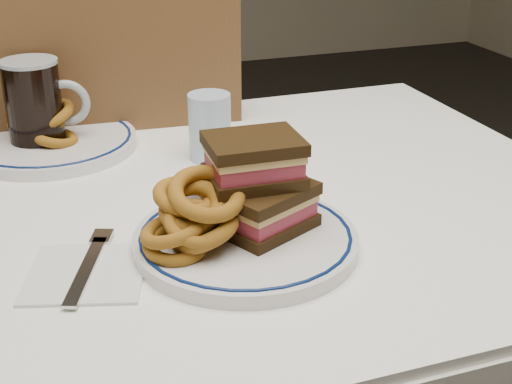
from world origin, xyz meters
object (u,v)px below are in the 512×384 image
object	(u,v)px
reuben_sandwich	(259,184)
beer_mug	(36,105)
chair_far	(118,200)
main_plate	(246,240)
far_plate	(51,142)

from	to	relation	value
reuben_sandwich	beer_mug	xyz separation A→B (m)	(-0.24, 0.42, 0.00)
chair_far	beer_mug	bearing A→B (deg)	-126.91
main_plate	beer_mug	size ratio (longest dim) A/B	1.83
chair_far	beer_mug	world-z (taller)	chair_far
reuben_sandwich	far_plate	bearing A→B (deg)	118.19
beer_mug	far_plate	world-z (taller)	beer_mug
main_plate	chair_far	bearing A→B (deg)	96.82
chair_far	main_plate	distance (m)	0.66
reuben_sandwich	beer_mug	world-z (taller)	beer_mug
reuben_sandwich	far_plate	world-z (taller)	reuben_sandwich
beer_mug	far_plate	size ratio (longest dim) A/B	0.54
chair_far	far_plate	world-z (taller)	chair_far
chair_far	main_plate	bearing A→B (deg)	-83.18
main_plate	beer_mug	world-z (taller)	beer_mug
main_plate	far_plate	world-z (taller)	same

